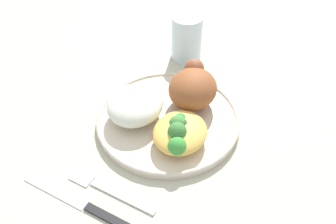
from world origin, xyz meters
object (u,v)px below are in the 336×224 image
(mac_cheese_with_broccoli, at_px, (180,132))
(fork, at_px, (106,189))
(water_glass, at_px, (187,37))
(roasted_chicken, at_px, (193,87))
(knife, at_px, (86,206))
(rice_pile, at_px, (135,105))
(plate, at_px, (168,119))

(mac_cheese_with_broccoli, height_order, fork, mac_cheese_with_broccoli)
(fork, relative_size, water_glass, 1.50)
(roasted_chicken, xyz_separation_m, fork, (-0.22, 0.05, -0.05))
(roasted_chicken, distance_m, knife, 0.27)
(roasted_chicken, xyz_separation_m, water_glass, (0.14, 0.07, -0.00))
(fork, bearing_deg, mac_cheese_with_broccoli, -28.76)
(rice_pile, height_order, knife, rice_pile)
(mac_cheese_with_broccoli, xyz_separation_m, water_glass, (0.24, 0.08, 0.01))
(roasted_chicken, bearing_deg, rice_pile, 133.00)
(fork, bearing_deg, rice_pile, 9.31)
(plate, bearing_deg, water_glass, 12.51)
(fork, bearing_deg, plate, -9.88)
(plate, height_order, rice_pile, rice_pile)
(rice_pile, relative_size, mac_cheese_with_broccoli, 1.05)
(mac_cheese_with_broccoli, height_order, knife, mac_cheese_with_broccoli)
(water_glass, bearing_deg, rice_pile, 177.53)
(rice_pile, relative_size, fork, 0.72)
(mac_cheese_with_broccoli, relative_size, fork, 0.68)
(plate, bearing_deg, mac_cheese_with_broccoli, -137.73)
(plate, xyz_separation_m, rice_pile, (-0.02, 0.05, 0.03))
(rice_pile, distance_m, mac_cheese_with_broccoli, 0.10)
(roasted_chicken, height_order, water_glass, water_glass)
(plate, height_order, water_glass, water_glass)
(mac_cheese_with_broccoli, bearing_deg, water_glass, 18.98)
(rice_pile, xyz_separation_m, mac_cheese_with_broccoli, (-0.02, -0.09, -0.00))
(knife, height_order, water_glass, water_glass)
(mac_cheese_with_broccoli, distance_m, water_glass, 0.25)
(rice_pile, bearing_deg, roasted_chicken, -47.00)
(mac_cheese_with_broccoli, bearing_deg, plate, 42.27)
(plate, distance_m, mac_cheese_with_broccoli, 0.06)
(water_glass, bearing_deg, fork, -177.65)
(mac_cheese_with_broccoli, xyz_separation_m, fork, (-0.12, 0.07, -0.03))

